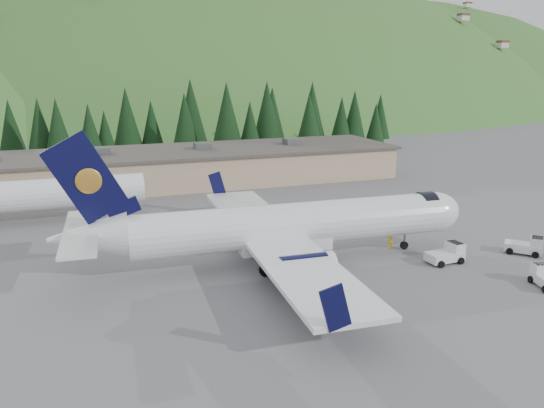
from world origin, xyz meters
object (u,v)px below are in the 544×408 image
at_px(airliner, 283,227).
at_px(ramp_worker, 390,239).
at_px(second_airliner, 18,195).
at_px(baggage_tug_b, 527,246).
at_px(baggage_tug_a, 448,254).
at_px(terminal_building, 171,167).

relative_size(airliner, ramp_worker, 20.16).
xyz_separation_m(second_airliner, baggage_tug_b, (46.68, -27.80, -2.52)).
bearing_deg(ramp_worker, baggage_tug_a, 95.71).
xyz_separation_m(airliner, baggage_tug_a, (14.28, -5.12, -2.57)).
distance_m(baggage_tug_a, terminal_building, 46.77).
bearing_deg(baggage_tug_b, terminal_building, 168.85).
bearing_deg(baggage_tug_a, second_airliner, 141.19).
relative_size(airliner, baggage_tug_b, 10.62).
bearing_deg(airliner, terminal_building, 98.81).
xyz_separation_m(baggage_tug_b, ramp_worker, (-11.43, 5.92, 0.15)).
distance_m(second_airliner, baggage_tug_b, 54.39).
bearing_deg(airliner, baggage_tug_b, -11.41).
bearing_deg(terminal_building, baggage_tug_a, -67.12).
bearing_deg(baggage_tug_a, terminal_building, 109.46).
xyz_separation_m(airliner, baggage_tug_b, (22.88, -5.85, -2.58)).
relative_size(airliner, baggage_tug_a, 10.92).
xyz_separation_m(baggage_tug_a, terminal_building, (-18.17, 43.06, 1.81)).
relative_size(second_airliner, terminal_building, 0.39).
xyz_separation_m(second_airliner, ramp_worker, (35.26, -21.88, -2.38)).
distance_m(baggage_tug_a, ramp_worker, 5.90).
distance_m(terminal_building, ramp_worker, 40.90).
bearing_deg(airliner, second_airliner, 140.28).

